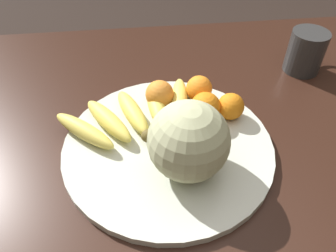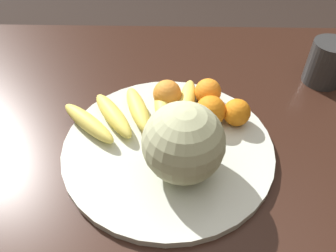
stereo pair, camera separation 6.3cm
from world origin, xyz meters
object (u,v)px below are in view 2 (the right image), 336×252
orange_front_left (211,111)px  orange_front_right (208,92)px  banana_bunch (138,111)px  orange_mid_center (237,112)px  kitchen_table (131,191)px  produce_tag (195,116)px  ceramic_mug (328,62)px  melon (184,143)px  fruit_bowl (168,146)px  orange_back_left (167,94)px

orange_front_left → orange_front_right: bearing=-89.2°
banana_bunch → orange_mid_center: orange_mid_center is taller
kitchen_table → orange_front_right: orange_front_right is taller
orange_front_right → orange_mid_center: size_ratio=1.03×
produce_tag → ceramic_mug: bearing=-141.6°
melon → fruit_bowl: bearing=-66.7°
fruit_bowl → ceramic_mug: bearing=-147.6°
orange_mid_center → orange_front_right: bearing=-50.3°
fruit_bowl → kitchen_table: bearing=34.0°
produce_tag → ceramic_mug: 0.37m
fruit_bowl → ceramic_mug: ceramic_mug is taller
orange_back_left → produce_tag: 0.08m
fruit_bowl → banana_bunch: bearing=-49.8°
fruit_bowl → orange_front_right: bearing=-123.0°
fruit_bowl → melon: (-0.03, 0.07, 0.08)m
melon → orange_back_left: (0.03, -0.19, -0.04)m
kitchen_table → orange_front_right: size_ratio=28.06×
orange_back_left → fruit_bowl: bearing=92.2°
orange_front_right → orange_mid_center: orange_front_right is taller
kitchen_table → produce_tag: 0.21m
melon → banana_bunch: (0.09, -0.14, -0.05)m
orange_mid_center → produce_tag: bearing=-10.7°
fruit_bowl → produce_tag: (-0.06, -0.08, 0.01)m
produce_tag → orange_front_right: bearing=-107.5°
produce_tag → fruit_bowl: bearing=66.8°
orange_mid_center → kitchen_table: bearing=28.2°
melon → ceramic_mug: size_ratio=1.15×
produce_tag → kitchen_table: bearing=56.7°
banana_bunch → orange_front_right: 0.16m
melon → orange_back_left: bearing=-80.0°
kitchen_table → orange_mid_center: size_ratio=28.97×
kitchen_table → melon: (-0.11, 0.01, 0.17)m
kitchen_table → ceramic_mug: 0.57m
orange_front_left → orange_front_right: size_ratio=1.08×
kitchen_table → orange_front_left: bearing=-144.4°
kitchen_table → banana_bunch: bearing=-95.3°
orange_front_right → banana_bunch: bearing=20.2°
orange_mid_center → ceramic_mug: 0.31m
banana_bunch → orange_front_right: (-0.15, -0.06, 0.01)m
kitchen_table → ceramic_mug: size_ratio=13.20×
melon → orange_front_right: (-0.06, -0.20, -0.04)m
melon → banana_bunch: size_ratio=0.48×
orange_front_right → orange_back_left: size_ratio=0.94×
kitchen_table → orange_back_left: size_ratio=26.44×
kitchen_table → produce_tag: bearing=-135.2°
orange_front_left → orange_back_left: orange_front_left is taller
kitchen_table → melon: 0.20m
melon → orange_front_left: (-0.06, -0.13, -0.04)m
orange_mid_center → orange_back_left: orange_back_left is taller
orange_back_left → produce_tag: (-0.06, 0.04, -0.03)m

